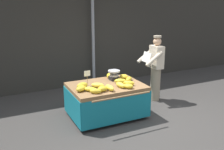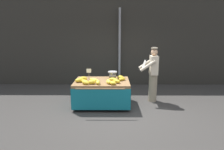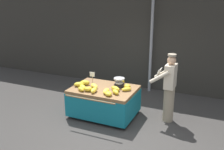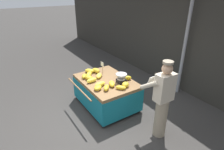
% 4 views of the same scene
% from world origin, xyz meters
% --- Properties ---
extents(ground_plane, '(60.00, 60.00, 0.00)m').
position_xyz_m(ground_plane, '(0.00, 0.00, 0.00)').
color(ground_plane, '#383533').
extents(back_wall, '(16.00, 0.24, 3.58)m').
position_xyz_m(back_wall, '(0.00, 3.09, 1.79)').
color(back_wall, '#2D2B26').
rests_on(back_wall, ground).
extents(street_pole, '(0.09, 0.09, 3.08)m').
position_xyz_m(street_pole, '(0.04, 2.79, 1.54)').
color(street_pole, gray).
rests_on(street_pole, ground).
extents(banana_cart, '(1.64, 1.38, 0.76)m').
position_xyz_m(banana_cart, '(-0.54, 0.58, 0.55)').
color(banana_cart, olive).
rests_on(banana_cart, ground).
extents(weighing_scale, '(0.28, 0.28, 0.23)m').
position_xyz_m(weighing_scale, '(-0.23, 0.83, 0.87)').
color(weighing_scale, black).
rests_on(weighing_scale, banana_cart).
extents(price_sign, '(0.14, 0.01, 0.34)m').
position_xyz_m(price_sign, '(-0.94, 0.71, 1.00)').
color(price_sign, '#997A51').
rests_on(price_sign, banana_cart).
extents(banana_bunch_0, '(0.16, 0.30, 0.11)m').
position_xyz_m(banana_bunch_0, '(-0.34, 0.29, 0.81)').
color(banana_bunch_0, yellow).
rests_on(banana_bunch_0, banana_cart).
extents(banana_bunch_1, '(0.28, 0.21, 0.13)m').
position_xyz_m(banana_bunch_1, '(-1.10, 0.59, 0.82)').
color(banana_bunch_1, gold).
rests_on(banana_bunch_1, banana_cart).
extents(banana_bunch_2, '(0.26, 0.26, 0.12)m').
position_xyz_m(banana_bunch_2, '(0.01, 0.79, 0.82)').
color(banana_bunch_2, gold).
rests_on(banana_bunch_2, banana_cart).
extents(banana_bunch_3, '(0.30, 0.29, 0.09)m').
position_xyz_m(banana_bunch_3, '(-1.02, 0.33, 0.80)').
color(banana_bunch_3, yellow).
rests_on(banana_bunch_3, banana_cart).
extents(banana_bunch_4, '(0.26, 0.23, 0.10)m').
position_xyz_m(banana_bunch_4, '(-0.97, 0.16, 0.81)').
color(banana_bunch_4, gold).
rests_on(banana_bunch_4, banana_cart).
extents(banana_bunch_5, '(0.31, 0.29, 0.10)m').
position_xyz_m(banana_bunch_5, '(-0.78, 0.51, 0.81)').
color(banana_bunch_5, yellow).
rests_on(banana_bunch_5, banana_cart).
extents(banana_bunch_6, '(0.27, 0.26, 0.09)m').
position_xyz_m(banana_bunch_6, '(0.06, 0.62, 0.80)').
color(banana_bunch_6, gold).
rests_on(banana_bunch_6, banana_cart).
extents(banana_bunch_7, '(0.25, 0.23, 0.12)m').
position_xyz_m(banana_bunch_7, '(-0.80, 0.22, 0.81)').
color(banana_bunch_7, gold).
rests_on(banana_bunch_7, banana_cart).
extents(banana_bunch_8, '(0.31, 0.25, 0.11)m').
position_xyz_m(banana_bunch_8, '(-0.20, 0.54, 0.81)').
color(banana_bunch_8, gold).
rests_on(banana_bunch_8, banana_cart).
extents(banana_bunch_9, '(0.20, 0.27, 0.11)m').
position_xyz_m(banana_bunch_9, '(-0.26, 1.04, 0.81)').
color(banana_bunch_9, gold).
rests_on(banana_bunch_9, banana_cart).
extents(banana_bunch_10, '(0.27, 0.25, 0.11)m').
position_xyz_m(banana_bunch_10, '(-0.11, 0.33, 0.81)').
color(banana_bunch_10, gold).
rests_on(banana_bunch_10, banana_cart).
extents(banana_bunch_11, '(0.26, 0.28, 0.10)m').
position_xyz_m(banana_bunch_11, '(-0.22, 0.16, 0.81)').
color(banana_bunch_11, gold).
rests_on(banana_bunch_11, banana_cart).
extents(banana_bunch_12, '(0.31, 0.29, 0.12)m').
position_xyz_m(banana_bunch_12, '(-1.19, 0.43, 0.81)').
color(banana_bunch_12, gold).
rests_on(banana_bunch_12, banana_cart).
extents(banana_bunch_13, '(0.14, 0.30, 0.11)m').
position_xyz_m(banana_bunch_13, '(-0.63, 0.21, 0.81)').
color(banana_bunch_13, yellow).
rests_on(banana_bunch_13, banana_cart).
extents(vendor_person, '(0.59, 0.53, 1.71)m').
position_xyz_m(vendor_person, '(1.04, 0.95, 0.87)').
color(vendor_person, gray).
rests_on(vendor_person, ground).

